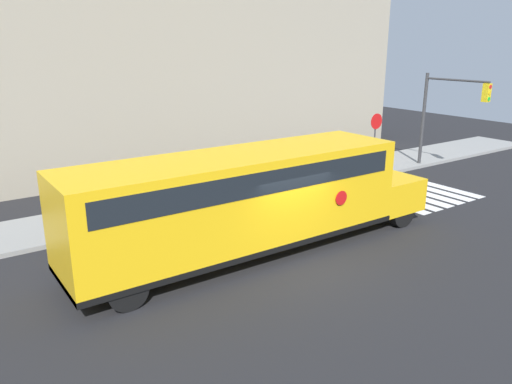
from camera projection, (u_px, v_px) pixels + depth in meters
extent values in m
plane|color=black|center=(294.00, 261.00, 14.35)|extent=(60.00, 60.00, 0.00)
cube|color=gray|center=(189.00, 202.00, 19.44)|extent=(44.00, 3.00, 0.15)
cube|color=#9E937F|center=(121.00, 79.00, 23.30)|extent=(32.00, 4.00, 8.82)
cube|color=white|center=(394.00, 203.00, 19.57)|extent=(0.50, 3.20, 0.01)
cube|color=white|center=(405.00, 200.00, 19.95)|extent=(0.50, 3.20, 0.01)
cube|color=white|center=(417.00, 197.00, 20.33)|extent=(0.50, 3.20, 0.01)
cube|color=white|center=(428.00, 194.00, 20.71)|extent=(0.50, 3.20, 0.01)
cube|color=white|center=(438.00, 191.00, 21.10)|extent=(0.50, 3.20, 0.01)
cube|color=white|center=(448.00, 189.00, 21.48)|extent=(0.50, 3.20, 0.01)
cube|color=yellow|center=(239.00, 199.00, 14.23)|extent=(10.08, 2.50, 2.62)
cube|color=yellow|center=(380.00, 190.00, 17.71)|extent=(1.87, 2.50, 1.11)
cube|color=black|center=(240.00, 239.00, 14.58)|extent=(10.08, 2.54, 0.16)
cube|color=black|center=(239.00, 173.00, 14.01)|extent=(9.28, 2.53, 0.64)
cylinder|color=red|center=(341.00, 198.00, 14.77)|extent=(0.44, 0.02, 0.44)
cylinder|color=black|center=(356.00, 197.00, 18.66)|extent=(1.00, 0.30, 1.00)
cylinder|color=black|center=(402.00, 212.00, 16.96)|extent=(1.00, 0.30, 1.00)
cylinder|color=black|center=(97.00, 259.00, 13.34)|extent=(1.00, 0.30, 1.00)
cylinder|color=black|center=(127.00, 290.00, 11.64)|extent=(1.00, 0.30, 1.00)
cylinder|color=#38383A|center=(374.00, 148.00, 23.55)|extent=(0.07, 0.07, 2.57)
cylinder|color=red|center=(377.00, 121.00, 23.15)|extent=(0.73, 0.03, 0.73)
cylinder|color=#38383A|center=(423.00, 121.00, 24.77)|extent=(0.16, 0.16, 4.63)
cylinder|color=#38383A|center=(457.00, 80.00, 22.90)|extent=(0.10, 3.25, 0.10)
cube|color=yellow|center=(487.00, 93.00, 21.83)|extent=(0.28, 0.28, 0.80)
cylinder|color=red|center=(491.00, 87.00, 21.64)|extent=(0.18, 0.02, 0.18)
cylinder|color=#EAB214|center=(490.00, 93.00, 21.71)|extent=(0.18, 0.02, 0.18)
cylinder|color=green|center=(489.00, 99.00, 21.79)|extent=(0.18, 0.02, 0.18)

